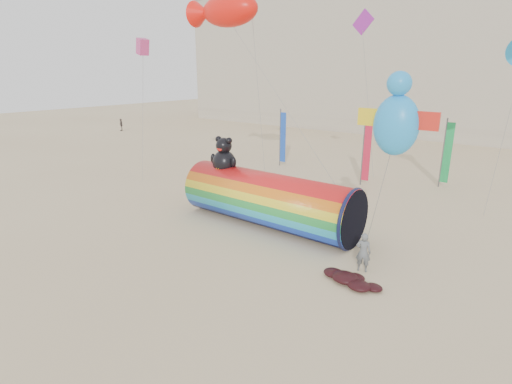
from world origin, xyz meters
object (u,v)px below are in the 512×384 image
Objects in this scene: windsock_assembly at (268,198)px; fabric_bundle at (350,279)px; hotel_building at (373,58)px; kite_handler at (363,252)px.

fabric_bundle is at bearing -25.94° from windsock_assembly.
hotel_building is 5.76× the size of windsock_assembly.
windsock_assembly reaches higher than fabric_bundle.
hotel_building reaches higher than windsock_assembly.
kite_handler is at bearing 92.05° from fabric_bundle.
fabric_bundle is (0.05, -1.33, -0.73)m from kite_handler.
windsock_assembly is at bearing -74.17° from hotel_building.
hotel_building is 33.62× the size of kite_handler.
hotel_building is 45.44m from windsock_assembly.
windsock_assembly is 6.85m from kite_handler.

